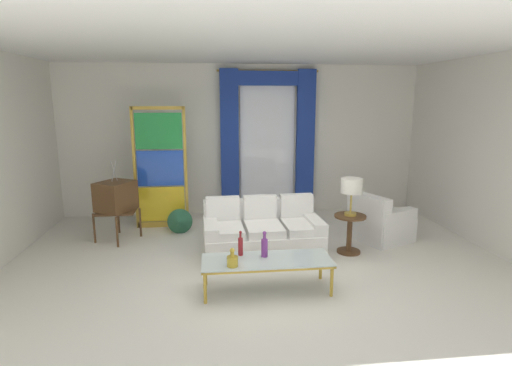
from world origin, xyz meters
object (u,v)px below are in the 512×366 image
stained_glass_divider (161,171)px  couch_white_long (262,234)px  bottle_crystal_tall (241,245)px  bottle_amber_squat (264,246)px  peacock_figurine (179,222)px  table_lamp_brass (352,187)px  coffee_table (267,262)px  armchair_white (379,223)px  round_side_table (350,230)px  bottle_blue_decanter (232,260)px  vintage_tv (116,198)px

stained_glass_divider → couch_white_long: bearing=-41.7°
bottle_crystal_tall → bottle_amber_squat: (0.29, -0.08, 0.00)m
couch_white_long → stained_glass_divider: bearing=138.3°
couch_white_long → peacock_figurine: bearing=142.6°
bottle_amber_squat → table_lamp_brass: 1.84m
coffee_table → bottle_amber_squat: (-0.02, 0.08, 0.17)m
couch_white_long → armchair_white: size_ratio=1.67×
bottle_amber_squat → round_side_table: bottle_amber_squat is taller
armchair_white → round_side_table: (-0.68, -0.50, 0.07)m
bottle_crystal_tall → stained_glass_divider: size_ratio=0.14×
bottle_blue_decanter → table_lamp_brass: size_ratio=0.39×
round_side_table → couch_white_long: bearing=173.5°
vintage_tv → round_side_table: bearing=-15.4°
bottle_blue_decanter → bottle_amber_squat: bearing=31.4°
bottle_blue_decanter → round_side_table: 2.26m
couch_white_long → bottle_amber_squat: 1.20m
coffee_table → bottle_amber_squat: 0.19m
bottle_blue_decanter → round_side_table: bearing=34.3°
couch_white_long → armchair_white: 2.04m
couch_white_long → bottle_amber_squat: (-0.12, -1.17, 0.24)m
vintage_tv → stained_glass_divider: size_ratio=0.61×
couch_white_long → round_side_table: size_ratio=3.01×
stained_glass_divider → table_lamp_brass: bearing=-28.6°
couch_white_long → bottle_amber_squat: size_ratio=5.47×
coffee_table → peacock_figurine: (-1.21, 2.26, -0.16)m
table_lamp_brass → peacock_figurine: bearing=156.3°
coffee_table → couch_white_long: bearing=85.3°
armchair_white → table_lamp_brass: (-0.68, -0.50, 0.74)m
vintage_tv → table_lamp_brass: bearing=-15.4°
bottle_crystal_tall → vintage_tv: size_ratio=0.23×
peacock_figurine → round_side_table: round_side_table is taller
armchair_white → stained_glass_divider: stained_glass_divider is taller
vintage_tv → peacock_figurine: vintage_tv is taller
bottle_crystal_tall → peacock_figurine: size_ratio=0.53×
bottle_amber_squat → armchair_white: armchair_white is taller
vintage_tv → peacock_figurine: (1.01, 0.15, -0.51)m
bottle_crystal_tall → peacock_figurine: (-0.91, 2.10, -0.32)m
bottle_blue_decanter → bottle_crystal_tall: bottle_crystal_tall is taller
couch_white_long → armchair_white: couch_white_long is taller
peacock_figurine → bottle_crystal_tall: bearing=-66.6°
armchair_white → bottle_amber_squat: bearing=-144.6°
coffee_table → bottle_crystal_tall: size_ratio=4.99×
couch_white_long → coffee_table: 1.26m
bottle_blue_decanter → stained_glass_divider: size_ratio=0.10×
coffee_table → armchair_white: size_ratio=1.48×
bottle_crystal_tall → stained_glass_divider: stained_glass_divider is taller
table_lamp_brass → stained_glass_divider: bearing=151.4°
bottle_blue_decanter → bottle_crystal_tall: size_ratio=0.71×
stained_glass_divider → table_lamp_brass: stained_glass_divider is taller
coffee_table → armchair_white: armchair_white is taller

